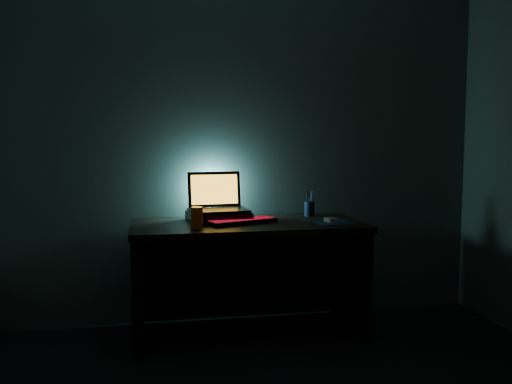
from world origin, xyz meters
TOP-DOWN VIEW (x-y plane):
  - room at (0.00, 0.00)m, footprint 3.50×4.00m
  - desk at (0.00, 1.67)m, footprint 1.50×0.70m
  - riser at (-0.18, 1.73)m, footprint 0.43×0.34m
  - laptop at (-0.18, 1.78)m, footprint 0.40×0.32m
  - keyboard at (-0.04, 1.59)m, footprint 0.48×0.30m
  - mousepad at (0.53, 1.50)m, footprint 0.25×0.23m
  - mouse at (0.53, 1.50)m, footprint 0.07×0.10m
  - pen_cup at (0.48, 1.83)m, footprint 0.08×0.08m
  - juice_glass at (-0.35, 1.45)m, footprint 0.10×0.10m
  - router at (-0.29, 1.73)m, footprint 0.19×0.16m

SIDE VIEW (x-z plane):
  - desk at x=0.00m, z-range 0.12..0.87m
  - mousepad at x=0.53m, z-range 0.75..0.75m
  - keyboard at x=-0.04m, z-range 0.75..0.78m
  - mouse at x=0.53m, z-range 0.75..0.78m
  - router at x=-0.29m, z-range 0.75..0.80m
  - riser at x=-0.18m, z-range 0.75..0.81m
  - pen_cup at x=0.48m, z-range 0.75..0.85m
  - juice_glass at x=-0.35m, z-range 0.75..0.88m
  - laptop at x=-0.18m, z-range 0.74..1.00m
  - room at x=0.00m, z-range 0.00..2.50m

